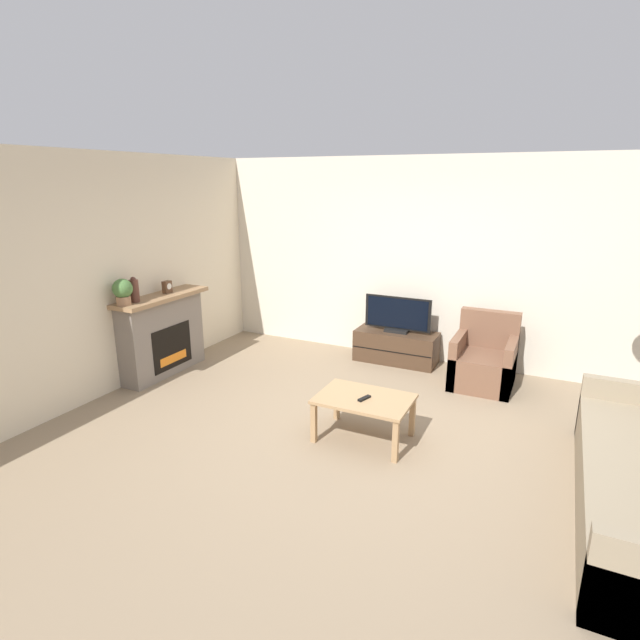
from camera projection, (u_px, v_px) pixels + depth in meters
name	position (u px, v px, depth m)	size (l,w,h in m)	color
ground_plane	(356.00, 437.00, 4.81)	(24.00, 24.00, 0.00)	#89755B
wall_back	(428.00, 262.00, 6.58)	(12.00, 0.06, 2.70)	beige
wall_left	(115.00, 274.00, 5.71)	(0.06, 12.00, 2.70)	beige
fireplace	(162.00, 334.00, 6.27)	(0.41, 1.33, 1.03)	slate
mantel_vase_left	(134.00, 290.00, 5.75)	(0.11, 0.11, 0.30)	#512D23
mantel_clock	(167.00, 287.00, 6.22)	(0.08, 0.11, 0.15)	brown
potted_plant	(123.00, 291.00, 5.60)	(0.22, 0.22, 0.30)	#936B4C
tv_stand	(396.00, 347.00, 6.76)	(1.09, 0.46, 0.42)	#422D1E
tv	(397.00, 316.00, 6.64)	(0.90, 0.18, 0.48)	black
armchair	(484.00, 362.00, 5.98)	(0.70, 0.76, 0.86)	brown
coffee_table	(364.00, 403.00, 4.69)	(0.88, 0.61, 0.43)	#A37F56
remote	(364.00, 398.00, 4.63)	(0.09, 0.15, 0.02)	black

